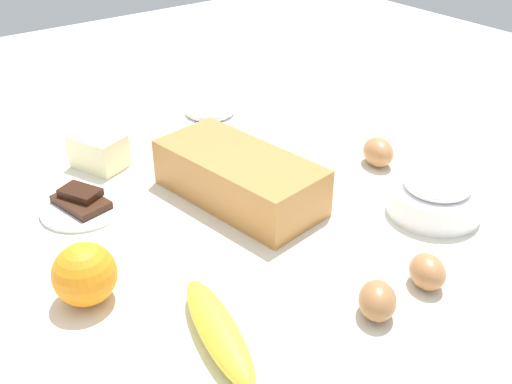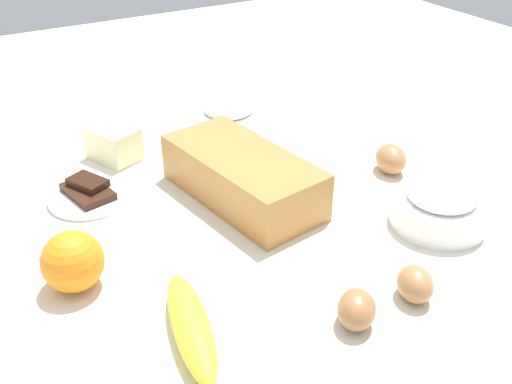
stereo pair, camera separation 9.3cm
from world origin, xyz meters
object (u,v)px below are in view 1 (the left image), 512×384
at_px(egg_near_butter, 377,300).
at_px(egg_loose, 427,272).
at_px(orange_fruit, 85,274).
at_px(sugar_bowl, 436,195).
at_px(chocolate_plate, 82,205).
at_px(loaf_pan, 239,176).
at_px(egg_beside_bowl, 377,151).
at_px(butter_block, 99,151).
at_px(flour_bowl, 210,118).
at_px(banana, 218,330).

xyz_separation_m(egg_near_butter, egg_loose, (0.00, -0.09, -0.00)).
bearing_deg(egg_near_butter, orange_fruit, 48.60).
distance_m(sugar_bowl, chocolate_plate, 0.55).
distance_m(egg_near_butter, egg_loose, 0.09).
xyz_separation_m(loaf_pan, chocolate_plate, (0.12, 0.22, -0.03)).
distance_m(egg_near_butter, egg_beside_bowl, 0.40).
xyz_separation_m(sugar_bowl, orange_fruit, (0.13, 0.52, 0.01)).
bearing_deg(sugar_bowl, butter_block, 37.93).
relative_size(flour_bowl, orange_fruit, 1.57).
xyz_separation_m(egg_loose, chocolate_plate, (0.45, 0.29, -0.01)).
bearing_deg(orange_fruit, sugar_bowl, -104.18).
bearing_deg(banana, loaf_pan, -39.82).
bearing_deg(banana, butter_block, -8.48).
height_order(sugar_bowl, egg_beside_bowl, sugar_bowl).
bearing_deg(loaf_pan, butter_block, 20.80).
bearing_deg(chocolate_plate, egg_loose, -147.01).
relative_size(butter_block, egg_near_butter, 1.51).
bearing_deg(chocolate_plate, loaf_pan, -118.67).
bearing_deg(egg_beside_bowl, egg_loose, 144.53).
xyz_separation_m(flour_bowl, chocolate_plate, (-0.12, 0.32, -0.02)).
xyz_separation_m(sugar_bowl, egg_near_butter, (-0.11, 0.25, -0.01)).
height_order(orange_fruit, egg_loose, orange_fruit).
bearing_deg(egg_near_butter, banana, 67.07).
relative_size(egg_near_butter, chocolate_plate, 0.46).
distance_m(loaf_pan, butter_block, 0.27).
xyz_separation_m(banana, butter_block, (0.49, -0.07, 0.01)).
height_order(banana, egg_beside_bowl, egg_beside_bowl).
distance_m(banana, orange_fruit, 0.19).
height_order(orange_fruit, egg_near_butter, orange_fruit).
distance_m(orange_fruit, butter_block, 0.36).
bearing_deg(orange_fruit, chocolate_plate, -20.82).
xyz_separation_m(flour_bowl, egg_beside_bowl, (-0.29, -0.16, -0.00)).
bearing_deg(orange_fruit, egg_beside_bowl, -86.38).
xyz_separation_m(orange_fruit, egg_beside_bowl, (0.04, -0.57, -0.02)).
xyz_separation_m(loaf_pan, egg_loose, (-0.33, -0.07, -0.02)).
distance_m(orange_fruit, chocolate_plate, 0.22).
height_order(banana, chocolate_plate, banana).
xyz_separation_m(flour_bowl, orange_fruit, (-0.33, 0.40, 0.01)).
relative_size(flour_bowl, egg_beside_bowl, 1.90).
xyz_separation_m(orange_fruit, egg_loose, (-0.24, -0.37, -0.02)).
distance_m(flour_bowl, banana, 0.58).
relative_size(flour_bowl, butter_block, 1.42).
bearing_deg(egg_loose, egg_near_butter, 90.28).
xyz_separation_m(flour_bowl, egg_near_butter, (-0.57, 0.13, -0.01)).
height_order(butter_block, egg_loose, butter_block).
height_order(sugar_bowl, orange_fruit, orange_fruit).
xyz_separation_m(flour_bowl, egg_loose, (-0.57, 0.03, -0.01)).
distance_m(banana, egg_beside_bowl, 0.51).
distance_m(orange_fruit, egg_loose, 0.44).
distance_m(loaf_pan, chocolate_plate, 0.25).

